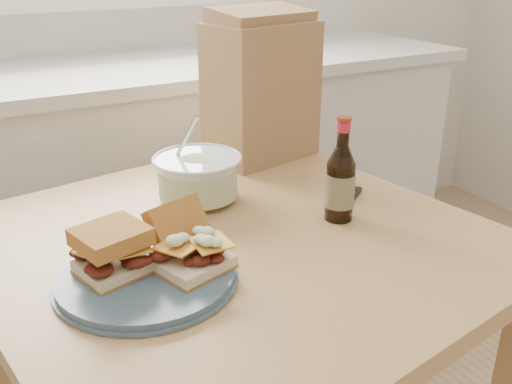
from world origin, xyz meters
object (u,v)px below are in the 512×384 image
dining_table (234,285)px  plate (146,277)px  coleslaw_bowl (198,179)px  paper_bag (261,92)px  beer_bottle (340,182)px

dining_table → plate: (-0.21, -0.08, 0.12)m
coleslaw_bowl → paper_bag: size_ratio=0.56×
dining_table → coleslaw_bowl: (0.01, 0.19, 0.16)m
dining_table → plate: plate is taller
plate → dining_table: bearing=20.4°
coleslaw_bowl → plate: bearing=-128.8°
plate → paper_bag: (0.49, 0.46, 0.17)m
beer_bottle → paper_bag: (0.05, 0.42, 0.09)m
coleslaw_bowl → paper_bag: (0.27, 0.19, 0.13)m
beer_bottle → dining_table: bearing=163.7°
dining_table → paper_bag: (0.28, 0.38, 0.29)m
dining_table → paper_bag: 0.56m
plate → beer_bottle: bearing=5.1°
dining_table → coleslaw_bowl: bearing=77.5°
plate → paper_bag: size_ratio=0.85×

